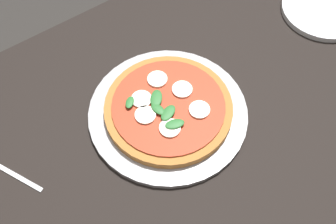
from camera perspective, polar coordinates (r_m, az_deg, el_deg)
The scene contains 4 objects.
dining_table at distance 0.95m, azimuth -0.13°, elevation -6.45°, with size 1.51×0.85×0.73m.
serving_tray at distance 0.89m, azimuth -0.00°, elevation -0.14°, with size 0.34×0.34×0.01m, color #B2B2B7.
pizza at distance 0.88m, azimuth 0.03°, elevation 0.57°, with size 0.27×0.27×0.03m.
plate_white at distance 1.16m, azimuth 20.62°, elevation 13.08°, with size 0.21×0.21×0.01m, color white.
Camera 1 is at (-0.24, -0.34, 1.49)m, focal length 44.33 mm.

